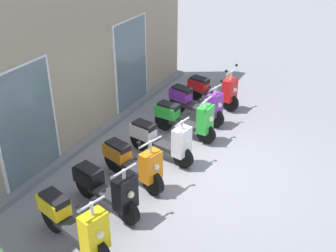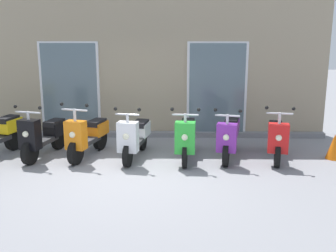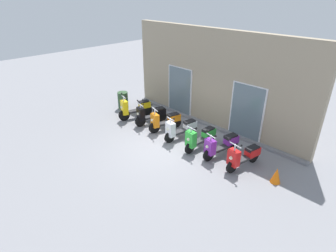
% 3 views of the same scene
% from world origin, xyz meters
% --- Properties ---
extents(ground_plane, '(40.00, 40.00, 0.00)m').
position_xyz_m(ground_plane, '(0.00, 0.00, 0.00)').
color(ground_plane, gray).
extents(storefront_facade, '(8.84, 0.50, 4.14)m').
position_xyz_m(storefront_facade, '(0.00, 2.97, 2.00)').
color(storefront_facade, gray).
rests_on(storefront_facade, ground_plane).
extents(scooter_black, '(0.73, 1.54, 1.17)m').
position_xyz_m(scooter_black, '(-1.91, 1.05, 0.46)').
color(scooter_black, black).
rests_on(scooter_black, ground_plane).
extents(scooter_orange, '(0.76, 1.52, 1.21)m').
position_xyz_m(scooter_orange, '(-1.01, 1.07, 0.45)').
color(scooter_orange, black).
rests_on(scooter_orange, ground_plane).
extents(scooter_white, '(0.62, 1.59, 1.15)m').
position_xyz_m(scooter_white, '(-0.03, 1.00, 0.46)').
color(scooter_white, black).
rests_on(scooter_white, ground_plane).
extents(scooter_green, '(0.56, 1.56, 1.16)m').
position_xyz_m(scooter_green, '(1.02, 0.94, 0.48)').
color(scooter_green, black).
rests_on(scooter_green, ground_plane).
extents(scooter_purple, '(0.69, 1.58, 1.13)m').
position_xyz_m(scooter_purple, '(1.89, 1.07, 0.46)').
color(scooter_purple, black).
rests_on(scooter_purple, ground_plane).
extents(scooter_red, '(0.64, 1.52, 1.18)m').
position_xyz_m(scooter_red, '(2.84, 1.02, 0.45)').
color(scooter_red, black).
rests_on(scooter_red, ground_plane).
extents(traffic_cone, '(0.32, 0.32, 0.52)m').
position_xyz_m(traffic_cone, '(4.02, 1.04, 0.26)').
color(traffic_cone, orange).
rests_on(traffic_cone, ground_plane).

